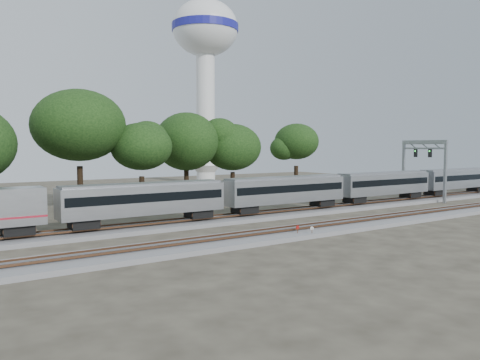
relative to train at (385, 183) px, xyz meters
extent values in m
plane|color=#383328|center=(-30.25, -6.00, -3.04)|extent=(160.00, 160.00, 0.00)
cube|color=slate|center=(-30.25, 0.00, -2.84)|extent=(160.00, 5.00, 0.40)
cube|color=brown|center=(-30.25, -0.72, -2.38)|extent=(160.00, 0.08, 0.15)
cube|color=brown|center=(-30.25, 0.72, -2.38)|extent=(160.00, 0.08, 0.15)
cube|color=slate|center=(-30.25, -10.00, -2.84)|extent=(160.00, 5.00, 0.40)
cube|color=brown|center=(-30.25, -10.72, -2.38)|extent=(160.00, 0.08, 0.15)
cube|color=brown|center=(-30.25, -9.28, -2.38)|extent=(160.00, 0.08, 0.15)
cube|color=black|center=(-46.54, 0.00, -1.89)|extent=(2.42, 2.05, 0.84)
cube|color=#B8BBC0|center=(-35.26, 0.00, -0.07)|extent=(16.21, 2.80, 2.80)
cube|color=black|center=(-35.26, 0.00, 0.21)|extent=(15.65, 2.85, 0.84)
cube|color=gray|center=(-35.26, 0.00, 1.37)|extent=(15.84, 2.24, 0.33)
cube|color=black|center=(-41.13, 0.00, -1.89)|extent=(2.42, 2.05, 0.84)
cube|color=black|center=(-29.39, 0.00, -1.89)|extent=(2.42, 2.05, 0.84)
cube|color=#B8BBC0|center=(-17.69, 0.00, -0.07)|extent=(16.21, 2.80, 2.80)
cube|color=black|center=(-17.69, 0.00, 0.21)|extent=(15.65, 2.85, 0.84)
cube|color=gray|center=(-17.69, 0.00, 1.37)|extent=(15.84, 2.24, 0.33)
cube|color=black|center=(-23.56, 0.00, -1.89)|extent=(2.42, 2.05, 0.84)
cube|color=black|center=(-11.82, 0.00, -1.89)|extent=(2.42, 2.05, 0.84)
cube|color=#B8BBC0|center=(-0.12, 0.00, -0.07)|extent=(16.21, 2.80, 2.80)
cube|color=black|center=(-0.12, 0.00, 0.21)|extent=(15.65, 2.85, 0.84)
cube|color=gray|center=(-0.12, 0.00, 1.37)|extent=(15.84, 2.24, 0.33)
cube|color=black|center=(-5.99, 0.00, -1.89)|extent=(2.42, 2.05, 0.84)
cube|color=black|center=(5.75, 0.00, -1.89)|extent=(2.42, 2.05, 0.84)
cube|color=#B8BBC0|center=(17.46, 0.00, -0.07)|extent=(16.21, 2.80, 2.80)
cube|color=black|center=(17.46, 0.00, 0.21)|extent=(15.65, 2.85, 0.84)
cube|color=gray|center=(17.46, 0.00, 1.37)|extent=(15.84, 2.24, 0.33)
cube|color=black|center=(11.59, 0.00, -1.89)|extent=(2.42, 2.05, 0.84)
cube|color=black|center=(23.33, 0.00, -1.89)|extent=(2.42, 2.05, 0.84)
cylinder|color=#512D19|center=(-25.60, -11.24, -2.56)|extent=(0.06, 0.06, 0.96)
cylinder|color=#A10B0C|center=(-25.60, -11.24, -2.13)|extent=(0.34, 0.07, 0.34)
cylinder|color=#512D19|center=(-24.63, -12.06, -2.59)|extent=(0.06, 0.06, 0.90)
cylinder|color=silver|center=(-24.63, -12.06, -2.19)|extent=(0.32, 0.12, 0.32)
cube|color=#512D19|center=(-21.95, -11.18, -2.89)|extent=(0.55, 0.39, 0.30)
cylinder|color=silver|center=(-1.31, 47.49, 11.19)|extent=(4.07, 4.07, 28.46)
cone|color=silver|center=(-1.31, 47.49, -1.00)|extent=(6.51, 6.51, 4.07)
ellipsoid|color=silver|center=(-1.31, 47.49, 30.76)|extent=(14.23, 14.23, 12.10)
cylinder|color=navy|center=(-1.31, 47.49, 30.76)|extent=(14.39, 14.39, 1.63)
cube|color=gray|center=(8.79, -3.52, 1.48)|extent=(0.35, 0.35, 9.04)
cube|color=gray|center=(8.79, 3.52, 1.48)|extent=(0.35, 0.35, 9.04)
cube|color=gray|center=(8.79, 0.00, 5.70)|extent=(0.40, 7.43, 0.60)
cube|color=gray|center=(8.79, 0.00, 4.80)|extent=(0.25, 7.43, 0.25)
cube|color=black|center=(8.49, -1.21, 4.10)|extent=(0.25, 0.50, 1.21)
cube|color=black|center=(8.49, 1.21, 4.10)|extent=(0.25, 0.50, 1.21)
cylinder|color=black|center=(-37.28, 15.21, -0.18)|extent=(0.70, 0.70, 5.72)
ellipsoid|color=black|center=(-37.28, 15.21, 7.59)|extent=(10.79, 10.79, 9.17)
cylinder|color=black|center=(-30.34, 12.89, -0.86)|extent=(0.70, 0.70, 4.36)
ellipsoid|color=black|center=(-30.34, 12.89, 5.06)|extent=(8.22, 8.22, 6.99)
cylinder|color=black|center=(-22.05, 16.79, -0.67)|extent=(0.70, 0.70, 4.74)
ellipsoid|color=black|center=(-22.05, 16.79, 5.77)|extent=(8.94, 8.94, 7.60)
cylinder|color=black|center=(-14.81, 15.87, -0.88)|extent=(0.70, 0.70, 4.32)
ellipsoid|color=black|center=(-14.81, 15.87, 4.98)|extent=(8.14, 8.14, 6.92)
cylinder|color=black|center=(-0.15, 18.49, -0.62)|extent=(0.70, 0.70, 4.84)
ellipsoid|color=black|center=(-0.15, 18.49, 5.95)|extent=(9.13, 9.13, 7.76)
camera|label=1|loc=(-52.70, -42.37, 4.94)|focal=35.00mm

